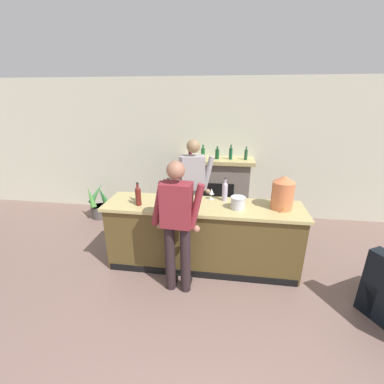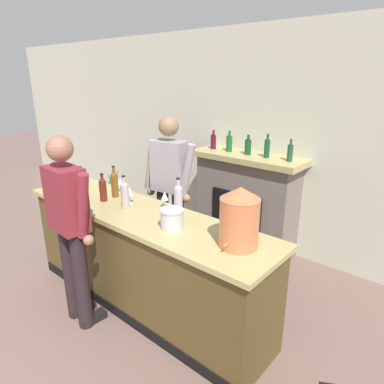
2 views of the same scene
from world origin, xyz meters
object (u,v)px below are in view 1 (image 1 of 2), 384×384
(person_bartender, at_px, (193,189))
(copper_dispenser, at_px, (283,192))
(person_customer, at_px, (177,224))
(wine_bottle_riesling_slim, at_px, (138,195))
(wine_bottle_burgundy_dark, at_px, (168,190))
(wine_bottle_rose_blush, at_px, (190,195))
(wine_bottle_chardonnay_pale, at_px, (138,193))
(ice_bucket_steel, at_px, (238,203))
(fireplace_stone, at_px, (216,188))
(wine_glass_near_bucket, at_px, (187,193))
(wine_bottle_merlot_tall, at_px, (225,191))
(wine_glass_front_left, at_px, (167,189))
(potted_plant_corner, at_px, (98,205))
(wine_bottle_cabernet_heavy, at_px, (167,195))
(wine_glass_by_dispenser, at_px, (211,192))

(person_bartender, relative_size, copper_dispenser, 3.92)
(person_customer, height_order, person_bartender, person_bartender)
(wine_bottle_riesling_slim, height_order, wine_bottle_burgundy_dark, same)
(wine_bottle_rose_blush, xyz_separation_m, wine_bottle_chardonnay_pale, (-0.75, 0.02, -0.02))
(ice_bucket_steel, relative_size, wine_bottle_chardonnay_pale, 0.72)
(fireplace_stone, distance_m, wine_bottle_chardonnay_pale, 2.02)
(person_bartender, height_order, wine_bottle_riesling_slim, person_bartender)
(person_bartender, height_order, ice_bucket_steel, person_bartender)
(copper_dispenser, height_order, wine_bottle_riesling_slim, copper_dispenser)
(wine_bottle_burgundy_dark, xyz_separation_m, wine_glass_near_bucket, (0.28, -0.04, -0.02))
(wine_bottle_merlot_tall, bearing_deg, copper_dispenser, -13.00)
(wine_glass_front_left, bearing_deg, potted_plant_corner, 148.04)
(wine_bottle_burgundy_dark, distance_m, wine_bottle_chardonnay_pale, 0.43)
(wine_bottle_chardonnay_pale, bearing_deg, wine_bottle_cabernet_heavy, -3.79)
(wine_bottle_rose_blush, bearing_deg, copper_dispenser, 2.73)
(potted_plant_corner, distance_m, wine_glass_by_dispenser, 2.77)
(wine_bottle_cabernet_heavy, bearing_deg, person_bartender, 66.96)
(fireplace_stone, xyz_separation_m, person_customer, (-0.36, -2.23, 0.32))
(fireplace_stone, xyz_separation_m, potted_plant_corner, (-2.41, -0.35, -0.37))
(wine_glass_near_bucket, bearing_deg, wine_bottle_burgundy_dark, 172.51)
(fireplace_stone, relative_size, wine_bottle_burgundy_dark, 4.70)
(wine_bottle_chardonnay_pale, relative_size, wine_glass_by_dispenser, 1.71)
(wine_glass_by_dispenser, distance_m, wine_glass_front_left, 0.67)
(person_customer, xyz_separation_m, wine_glass_near_bucket, (0.02, 0.64, 0.15))
(potted_plant_corner, xyz_separation_m, wine_glass_front_left, (1.74, -1.08, 0.83))
(potted_plant_corner, xyz_separation_m, ice_bucket_steel, (2.78, -1.38, 0.79))
(fireplace_stone, distance_m, person_customer, 2.28)
(wine_bottle_rose_blush, relative_size, wine_bottle_riesling_slim, 0.98)
(wine_bottle_rose_blush, height_order, wine_glass_front_left, wine_bottle_rose_blush)
(potted_plant_corner, bearing_deg, wine_bottle_rose_blush, -32.18)
(fireplace_stone, xyz_separation_m, person_bartender, (-0.33, -1.05, 0.35))
(wine_bottle_rose_blush, bearing_deg, person_customer, -99.02)
(wine_bottle_rose_blush, bearing_deg, wine_bottle_merlot_tall, 26.78)
(wine_bottle_burgundy_dark, distance_m, wine_glass_front_left, 0.13)
(wine_bottle_merlot_tall, bearing_deg, fireplace_stone, 97.24)
(person_customer, bearing_deg, person_bartender, 88.32)
(fireplace_stone, xyz_separation_m, wine_bottle_cabernet_heavy, (-0.60, -1.71, 0.47))
(fireplace_stone, xyz_separation_m, wine_bottle_riesling_slim, (-0.98, -1.80, 0.49))
(wine_bottle_cabernet_heavy, distance_m, wine_bottle_burgundy_dark, 0.16)
(wine_bottle_chardonnay_pale, bearing_deg, wine_bottle_riesling_slim, -70.69)
(fireplace_stone, relative_size, wine_bottle_merlot_tall, 4.58)
(fireplace_stone, height_order, wine_bottle_chardonnay_pale, fireplace_stone)
(wine_bottle_rose_blush, bearing_deg, wine_bottle_chardonnay_pale, 178.59)
(copper_dispenser, relative_size, wine_bottle_riesling_slim, 1.39)
(ice_bucket_steel, bearing_deg, wine_bottle_cabernet_heavy, 178.42)
(wine_bottle_riesling_slim, bearing_deg, wine_bottle_burgundy_dark, 34.46)
(wine_bottle_cabernet_heavy, distance_m, wine_bottle_rose_blush, 0.33)
(person_bartender, distance_m, ice_bucket_steel, 0.98)
(copper_dispenser, relative_size, wine_bottle_chardonnay_pale, 1.63)
(wine_bottle_cabernet_heavy, relative_size, wine_bottle_chardonnay_pale, 1.02)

